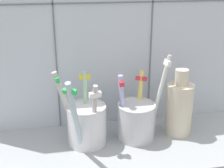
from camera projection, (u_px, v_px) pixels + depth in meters
counter_slab at (114, 150)px, 64.94cm from camera, size 64.00×22.00×2.00cm
tile_wall_back at (104, 37)px, 68.37cm from camera, size 64.00×2.20×45.00cm
toothbrush_cup_left at (86, 123)px, 63.93cm from camera, size 10.68×12.27×16.65cm
toothbrush_cup_right at (137, 119)px, 66.24cm from camera, size 11.18×9.44×18.35cm
ceramic_vase at (179, 107)px, 67.58cm from camera, size 5.85×5.85×14.93cm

